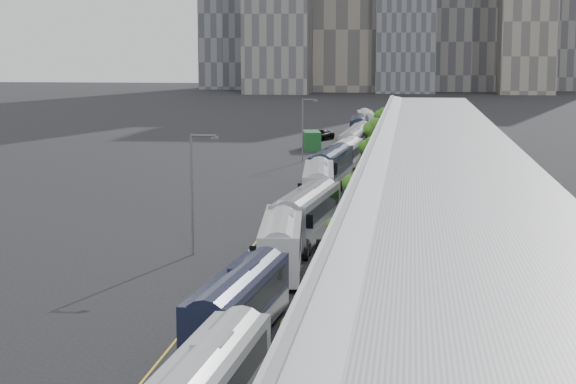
% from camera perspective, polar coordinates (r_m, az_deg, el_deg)
% --- Properties ---
extents(sidewalk, '(10.00, 170.00, 0.12)m').
position_cam_1_polar(sidewalk, '(83.14, 6.37, -1.75)').
color(sidewalk, gray).
rests_on(sidewalk, ground).
extents(lane_line, '(0.12, 160.00, 0.02)m').
position_cam_1_polar(lane_line, '(83.96, -0.81, -1.63)').
color(lane_line, gold).
rests_on(lane_line, ground).
extents(depot, '(12.45, 160.40, 7.20)m').
position_cam_1_polar(depot, '(82.64, 9.18, 0.56)').
color(depot, gray).
rests_on(depot, ground).
extents(bus_1, '(3.54, 12.54, 3.62)m').
position_cam_1_polar(bus_1, '(49.17, -2.91, -7.09)').
color(bus_1, black).
rests_on(bus_1, ground).
extents(bus_2, '(3.84, 13.09, 3.77)m').
position_cam_1_polar(bus_2, '(64.29, -0.37, -3.31)').
color(bus_2, silver).
rests_on(bus_2, ground).
extents(bus_3, '(4.18, 13.95, 4.02)m').
position_cam_1_polar(bus_3, '(74.70, 1.15, -1.58)').
color(bus_3, slate).
rests_on(bus_3, ground).
extents(bus_4, '(3.94, 13.96, 4.03)m').
position_cam_1_polar(bus_4, '(90.31, 1.82, 0.16)').
color(bus_4, '#ABAEB5').
rests_on(bus_4, ground).
extents(bus_5, '(3.85, 13.89, 4.01)m').
position_cam_1_polar(bus_5, '(105.54, 2.61, 1.35)').
color(bus_5, black).
rests_on(bus_5, ground).
extents(bus_6, '(3.39, 12.89, 3.73)m').
position_cam_1_polar(bus_6, '(117.81, 3.49, 2.02)').
color(bus_6, white).
rests_on(bus_6, ground).
extents(bus_7, '(3.31, 13.68, 3.97)m').
position_cam_1_polar(bus_7, '(131.32, 3.91, 2.72)').
color(bus_7, gray).
rests_on(bus_7, ground).
extents(bus_8, '(2.82, 12.66, 3.69)m').
position_cam_1_polar(bus_8, '(145.20, 4.29, 3.21)').
color(bus_8, '#999BA2').
rests_on(bus_8, ground).
extents(bus_9, '(3.30, 13.79, 4.00)m').
position_cam_1_polar(bus_9, '(158.15, 4.25, 3.69)').
color(bus_9, black).
rests_on(bus_9, ground).
extents(bus_10, '(3.97, 13.69, 3.94)m').
position_cam_1_polar(bus_10, '(173.09, 4.64, 4.08)').
color(bus_10, silver).
rests_on(bus_10, ground).
extents(tree_0, '(1.33, 1.33, 4.19)m').
position_cam_1_polar(tree_0, '(39.18, 1.06, -8.21)').
color(tree_0, black).
rests_on(tree_0, ground).
extents(tree_1, '(1.41, 1.41, 4.41)m').
position_cam_1_polar(tree_1, '(60.21, 3.28, -2.16)').
color(tree_1, black).
rests_on(tree_1, ground).
extents(tree_2, '(2.24, 2.24, 4.27)m').
position_cam_1_polar(tree_2, '(83.65, 4.14, 0.48)').
color(tree_2, black).
rests_on(tree_2, ground).
extents(tree_3, '(2.39, 2.39, 4.74)m').
position_cam_1_polar(tree_3, '(110.89, 4.90, 2.62)').
color(tree_3, black).
rests_on(tree_3, ground).
extents(tree_4, '(2.97, 2.97, 5.59)m').
position_cam_1_polar(tree_4, '(131.12, 5.16, 3.76)').
color(tree_4, black).
rests_on(tree_4, ground).
extents(tree_5, '(2.46, 2.46, 5.26)m').
position_cam_1_polar(tree_5, '(158.16, 5.63, 4.52)').
color(tree_5, black).
rests_on(tree_5, ground).
extents(street_lamp_near, '(2.04, 0.22, 8.76)m').
position_cam_1_polar(street_lamp_near, '(69.04, -5.56, 0.39)').
color(street_lamp_near, '#59595E').
rests_on(street_lamp_near, ground).
extents(street_lamp_far, '(2.04, 0.22, 8.33)m').
position_cam_1_polar(street_lamp_far, '(126.84, 0.96, 3.98)').
color(street_lamp_far, '#59595E').
rests_on(street_lamp_far, ground).
extents(shipping_container, '(3.44, 6.12, 2.75)m').
position_cam_1_polar(shipping_container, '(142.81, 1.40, 3.08)').
color(shipping_container, '#16471F').
rests_on(shipping_container, ground).
extents(suv, '(4.61, 6.54, 1.66)m').
position_cam_1_polar(suv, '(158.20, 1.94, 3.40)').
color(suv, black).
rests_on(suv, ground).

